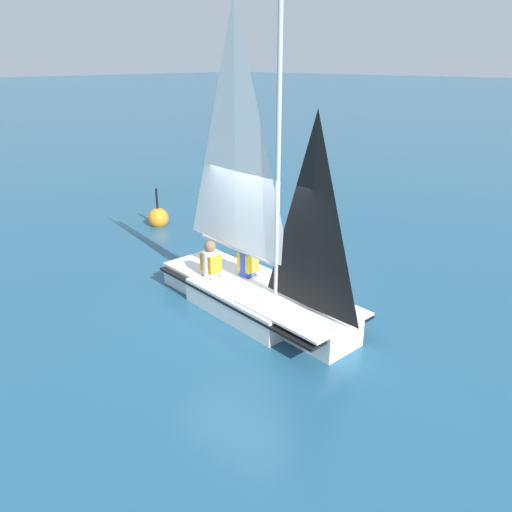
{
  "coord_description": "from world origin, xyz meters",
  "views": [
    {
      "loc": [
        5.58,
        -6.08,
        4.32
      ],
      "look_at": [
        0.0,
        0.0,
        1.05
      ],
      "focal_mm": 35.0,
      "sensor_mm": 36.0,
      "label": 1
    }
  ],
  "objects_px": {
    "buoy_marker": "(158,218)",
    "sailor_helm": "(248,266)",
    "sailboat_main": "(255,272)",
    "sailor_crew": "(211,268)"
  },
  "relations": [
    {
      "from": "buoy_marker",
      "to": "sailor_helm",
      "type": "bearing_deg",
      "value": -17.72
    },
    {
      "from": "sailboat_main",
      "to": "buoy_marker",
      "type": "bearing_deg",
      "value": 166.39
    },
    {
      "from": "sailor_crew",
      "to": "buoy_marker",
      "type": "height_order",
      "value": "sailor_crew"
    },
    {
      "from": "sailor_helm",
      "to": "sailor_crew",
      "type": "distance_m",
      "value": 0.7
    },
    {
      "from": "sailboat_main",
      "to": "sailor_crew",
      "type": "bearing_deg",
      "value": -160.5
    },
    {
      "from": "sailor_helm",
      "to": "buoy_marker",
      "type": "relative_size",
      "value": 1.03
    },
    {
      "from": "buoy_marker",
      "to": "sailor_crew",
      "type": "bearing_deg",
      "value": -25.13
    },
    {
      "from": "sailor_crew",
      "to": "sailor_helm",
      "type": "bearing_deg",
      "value": 51.37
    },
    {
      "from": "sailboat_main",
      "to": "buoy_marker",
      "type": "relative_size",
      "value": 4.82
    },
    {
      "from": "sailor_helm",
      "to": "buoy_marker",
      "type": "distance_m",
      "value": 5.19
    }
  ]
}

